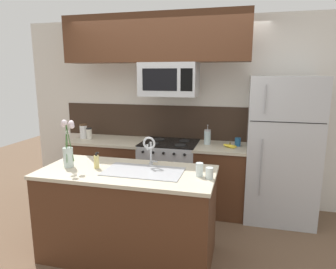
% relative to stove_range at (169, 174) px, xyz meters
% --- Properties ---
extents(ground_plane, '(10.00, 10.00, 0.00)m').
position_rel_stove_range_xyz_m(ground_plane, '(-0.00, -0.90, -0.46)').
color(ground_plane, brown).
extents(rear_partition, '(5.20, 0.10, 2.60)m').
position_rel_stove_range_xyz_m(rear_partition, '(0.30, 0.38, 0.84)').
color(rear_partition, silver).
rests_on(rear_partition, ground).
extents(splash_band, '(3.44, 0.01, 0.48)m').
position_rel_stove_range_xyz_m(splash_band, '(-0.00, 0.32, 0.69)').
color(splash_band, '#332319').
rests_on(splash_band, rear_partition).
extents(back_counter_left, '(1.05, 0.65, 0.91)m').
position_rel_stove_range_xyz_m(back_counter_left, '(-0.89, 0.00, -0.01)').
color(back_counter_left, '#4C2B19').
rests_on(back_counter_left, ground).
extents(back_counter_right, '(0.67, 0.65, 0.91)m').
position_rel_stove_range_xyz_m(back_counter_right, '(0.70, 0.00, -0.01)').
color(back_counter_right, '#4C2B19').
rests_on(back_counter_right, ground).
extents(stove_range, '(0.76, 0.64, 0.93)m').
position_rel_stove_range_xyz_m(stove_range, '(0.00, 0.00, 0.00)').
color(stove_range, '#B7BABF').
rests_on(stove_range, ground).
extents(microwave, '(0.74, 0.40, 0.43)m').
position_rel_stove_range_xyz_m(microwave, '(0.00, -0.02, 1.31)').
color(microwave, '#B7BABF').
extents(upper_cabinet_band, '(2.42, 0.34, 0.60)m').
position_rel_stove_range_xyz_m(upper_cabinet_band, '(-0.19, -0.05, 1.82)').
color(upper_cabinet_band, '#4C2B19').
extents(refrigerator, '(0.84, 0.74, 1.81)m').
position_rel_stove_range_xyz_m(refrigerator, '(1.44, 0.02, 0.45)').
color(refrigerator, '#B7BABF').
rests_on(refrigerator, ground).
extents(storage_jar_tall, '(0.11, 0.11, 0.21)m').
position_rel_stove_range_xyz_m(storage_jar_tall, '(-1.30, -0.00, 0.55)').
color(storage_jar_tall, silver).
rests_on(storage_jar_tall, back_counter_left).
extents(storage_jar_medium, '(0.08, 0.08, 0.16)m').
position_rel_stove_range_xyz_m(storage_jar_medium, '(-1.20, -0.02, 0.53)').
color(storage_jar_medium, silver).
rests_on(storage_jar_medium, back_counter_left).
extents(banana_bunch, '(0.19, 0.12, 0.08)m').
position_rel_stove_range_xyz_m(banana_bunch, '(0.81, -0.06, 0.47)').
color(banana_bunch, yellow).
rests_on(banana_bunch, back_counter_right).
extents(french_press, '(0.09, 0.09, 0.27)m').
position_rel_stove_range_xyz_m(french_press, '(0.51, 0.06, 0.55)').
color(french_press, silver).
rests_on(french_press, back_counter_right).
extents(coffee_tin, '(0.08, 0.08, 0.11)m').
position_rel_stove_range_xyz_m(coffee_tin, '(0.91, 0.05, 0.50)').
color(coffee_tin, '#1E5184').
rests_on(coffee_tin, back_counter_right).
extents(island_counter, '(1.72, 0.79, 0.91)m').
position_rel_stove_range_xyz_m(island_counter, '(-0.12, -1.25, -0.01)').
color(island_counter, '#4C2B19').
rests_on(island_counter, ground).
extents(kitchen_sink, '(0.76, 0.42, 0.16)m').
position_rel_stove_range_xyz_m(kitchen_sink, '(0.05, -1.25, 0.38)').
color(kitchen_sink, '#ADAFB5').
rests_on(kitchen_sink, island_counter).
extents(sink_faucet, '(0.14, 0.14, 0.31)m').
position_rel_stove_range_xyz_m(sink_faucet, '(0.05, -1.04, 0.65)').
color(sink_faucet, '#B7BABF').
rests_on(sink_faucet, island_counter).
extents(dish_soap_bottle, '(0.06, 0.05, 0.16)m').
position_rel_stove_range_xyz_m(dish_soap_bottle, '(-0.44, -1.26, 0.52)').
color(dish_soap_bottle, '#DBCC75').
rests_on(dish_soap_bottle, island_counter).
extents(drinking_glass, '(0.07, 0.07, 0.13)m').
position_rel_stove_range_xyz_m(drinking_glass, '(0.59, -1.24, 0.51)').
color(drinking_glass, silver).
rests_on(drinking_glass, island_counter).
extents(spare_glass, '(0.07, 0.07, 0.10)m').
position_rel_stove_range_xyz_m(spare_glass, '(0.69, -1.29, 0.50)').
color(spare_glass, silver).
rests_on(spare_glass, island_counter).
extents(flower_vase, '(0.14, 0.16, 0.49)m').
position_rel_stove_range_xyz_m(flower_vase, '(-0.73, -1.29, 0.62)').
color(flower_vase, silver).
rests_on(flower_vase, island_counter).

